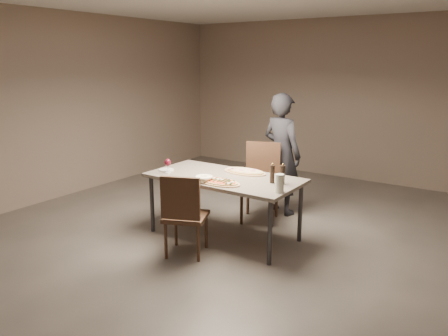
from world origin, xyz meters
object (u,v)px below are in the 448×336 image
Objects in this scene: carafe at (279,183)px; chair_far at (261,177)px; diner at (282,154)px; chair_near at (184,211)px; dining_table at (224,181)px; bread_basket at (204,178)px; ham_pizza at (245,171)px; zucchini_pizza at (219,182)px; pepper_mill_left at (282,174)px.

chair_far is (-0.77, 1.00, -0.27)m from carafe.
chair_near is at bearing 97.40° from diner.
chair_far is at bearing 85.98° from dining_table.
carafe is (0.87, 0.13, 0.05)m from bread_basket.
diner reaches higher than bread_basket.
dining_table is 3.24× the size of ham_pizza.
zucchini_pizza reaches higher than dining_table.
chair_near is (-0.04, -0.71, -0.18)m from dining_table.
dining_table is 0.32m from zucchini_pizza.
bread_basket is at bearing -117.59° from ham_pizza.
carafe is (0.70, 0.07, 0.08)m from zucchini_pizza.
zucchini_pizza is at bearing -174.01° from carafe.
bread_basket is at bearing -171.62° from carafe.
diner is (0.16, 1.16, 0.14)m from dining_table.
zucchini_pizza is 0.56× the size of chair_near.
chair_far is at bearing 132.92° from pepper_mill_left.
chair_near is at bearing -128.00° from zucchini_pizza.
pepper_mill_left reaches higher than ham_pizza.
chair_near is at bearing 67.40° from chair_far.
diner is (0.11, 0.36, 0.26)m from chair_far.
chair_near is at bearing -133.28° from pepper_mill_left.
zucchini_pizza is 0.51× the size of chair_far.
pepper_mill_left is 1.01m from chair_far.
chair_far is (-0.66, 0.71, -0.29)m from pepper_mill_left.
chair_near reaches higher than bread_basket.
diner reaches higher than ham_pizza.
diner reaches higher than carafe.
diner is (0.20, 1.87, 0.31)m from chair_near.
chair_far is (0.06, 0.80, -0.12)m from dining_table.
dining_table is at bearing 166.07° from carafe.
zucchini_pizza is 1.44m from diner.
chair_far reaches higher than chair_near.
pepper_mill_left is (0.76, 0.42, 0.07)m from bread_basket.
dining_table is 8.96× the size of bread_basket.
ham_pizza is 0.60× the size of chair_near.
ham_pizza is 0.55m from chair_far.
zucchini_pizza is 0.56m from ham_pizza.
dining_table is 0.81m from chair_far.
carafe is at bearing 8.38° from bread_basket.
chair_near is (0.01, -0.38, -0.28)m from bread_basket.
pepper_mill_left is 0.14× the size of diner.
chair_far is at bearing 86.98° from diner.
chair_near is 0.56× the size of diner.
dining_table is 0.73m from chair_near.
zucchini_pizza is 0.93× the size of ham_pizza.
ham_pizza is at bearing 74.04° from zucchini_pizza.
chair_near is at bearing -88.73° from bread_basket.
ham_pizza is at bearing 75.72° from bread_basket.
diner reaches higher than chair_near.
zucchini_pizza is 0.18m from bread_basket.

